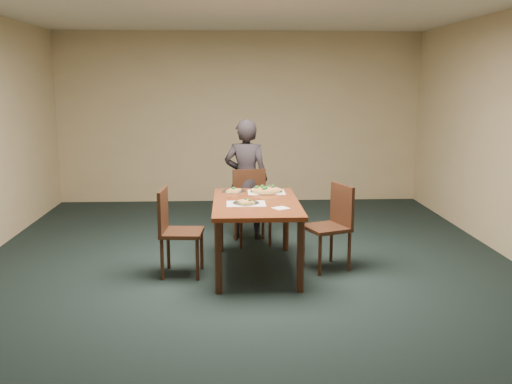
{
  "coord_description": "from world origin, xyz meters",
  "views": [
    {
      "loc": [
        -0.19,
        -5.51,
        1.99
      ],
      "look_at": [
        0.1,
        0.35,
        0.85
      ],
      "focal_mm": 40.0,
      "sensor_mm": 36.0,
      "label": 1
    }
  ],
  "objects_px": {
    "pizza_pan": "(266,190)",
    "slice_plate_near": "(246,202)",
    "chair_left": "(174,227)",
    "chair_right": "(333,221)",
    "diner": "(246,179)",
    "dining_table": "(256,210)",
    "chair_far": "(251,202)",
    "slice_plate_far": "(234,191)"
  },
  "relations": [
    {
      "from": "dining_table",
      "to": "slice_plate_far",
      "type": "xyz_separation_m",
      "value": [
        -0.23,
        0.53,
        0.1
      ]
    },
    {
      "from": "dining_table",
      "to": "chair_left",
      "type": "relative_size",
      "value": 1.65
    },
    {
      "from": "dining_table",
      "to": "chair_far",
      "type": "height_order",
      "value": "chair_far"
    },
    {
      "from": "dining_table",
      "to": "chair_left",
      "type": "bearing_deg",
      "value": -172.31
    },
    {
      "from": "diner",
      "to": "slice_plate_near",
      "type": "xyz_separation_m",
      "value": [
        -0.05,
        -1.4,
        -0.0
      ]
    },
    {
      "from": "chair_right",
      "to": "diner",
      "type": "height_order",
      "value": "diner"
    },
    {
      "from": "pizza_pan",
      "to": "slice_plate_near",
      "type": "height_order",
      "value": "pizza_pan"
    },
    {
      "from": "slice_plate_far",
      "to": "chair_far",
      "type": "bearing_deg",
      "value": 68.09
    },
    {
      "from": "chair_far",
      "to": "chair_right",
      "type": "height_order",
      "value": "same"
    },
    {
      "from": "chair_right",
      "to": "slice_plate_far",
      "type": "height_order",
      "value": "chair_right"
    },
    {
      "from": "chair_left",
      "to": "chair_right",
      "type": "relative_size",
      "value": 1.0
    },
    {
      "from": "slice_plate_far",
      "to": "slice_plate_near",
      "type": "bearing_deg",
      "value": -79.32
    },
    {
      "from": "chair_far",
      "to": "chair_left",
      "type": "bearing_deg",
      "value": -135.09
    },
    {
      "from": "chair_left",
      "to": "slice_plate_far",
      "type": "height_order",
      "value": "chair_left"
    },
    {
      "from": "slice_plate_near",
      "to": "dining_table",
      "type": "bearing_deg",
      "value": 47.5
    },
    {
      "from": "dining_table",
      "to": "slice_plate_near",
      "type": "bearing_deg",
      "value": -132.5
    },
    {
      "from": "chair_right",
      "to": "diner",
      "type": "bearing_deg",
      "value": -166.05
    },
    {
      "from": "dining_table",
      "to": "chair_far",
      "type": "bearing_deg",
      "value": 90.43
    },
    {
      "from": "dining_table",
      "to": "diner",
      "type": "relative_size",
      "value": 0.98
    },
    {
      "from": "chair_left",
      "to": "slice_plate_near",
      "type": "height_order",
      "value": "chair_left"
    },
    {
      "from": "pizza_pan",
      "to": "slice_plate_near",
      "type": "relative_size",
      "value": 1.33
    },
    {
      "from": "dining_table",
      "to": "slice_plate_near",
      "type": "distance_m",
      "value": 0.19
    },
    {
      "from": "chair_left",
      "to": "chair_right",
      "type": "distance_m",
      "value": 1.69
    },
    {
      "from": "chair_far",
      "to": "slice_plate_near",
      "type": "xyz_separation_m",
      "value": [
        -0.1,
        -1.2,
        0.25
      ]
    },
    {
      "from": "chair_right",
      "to": "slice_plate_far",
      "type": "xyz_separation_m",
      "value": [
        -1.06,
        0.5,
        0.25
      ]
    },
    {
      "from": "chair_far",
      "to": "slice_plate_near",
      "type": "bearing_deg",
      "value": -104.62
    },
    {
      "from": "chair_right",
      "to": "pizza_pan",
      "type": "bearing_deg",
      "value": -146.0
    },
    {
      "from": "chair_far",
      "to": "slice_plate_far",
      "type": "bearing_deg",
      "value": -121.78
    },
    {
      "from": "chair_left",
      "to": "pizza_pan",
      "type": "bearing_deg",
      "value": -53.89
    },
    {
      "from": "pizza_pan",
      "to": "slice_plate_near",
      "type": "bearing_deg",
      "value": -111.91
    },
    {
      "from": "dining_table",
      "to": "chair_right",
      "type": "height_order",
      "value": "chair_right"
    },
    {
      "from": "chair_far",
      "to": "diner",
      "type": "xyz_separation_m",
      "value": [
        -0.05,
        0.2,
        0.25
      ]
    },
    {
      "from": "dining_table",
      "to": "slice_plate_far",
      "type": "distance_m",
      "value": 0.59
    },
    {
      "from": "chair_right",
      "to": "pizza_pan",
      "type": "distance_m",
      "value": 0.87
    },
    {
      "from": "chair_far",
      "to": "diner",
      "type": "relative_size",
      "value": 0.59
    },
    {
      "from": "slice_plate_near",
      "to": "slice_plate_far",
      "type": "relative_size",
      "value": 1.0
    },
    {
      "from": "diner",
      "to": "slice_plate_near",
      "type": "relative_size",
      "value": 5.48
    },
    {
      "from": "chair_far",
      "to": "chair_right",
      "type": "distance_m",
      "value": 1.35
    },
    {
      "from": "chair_left",
      "to": "chair_far",
      "type": "bearing_deg",
      "value": -30.85
    },
    {
      "from": "slice_plate_near",
      "to": "pizza_pan",
      "type": "bearing_deg",
      "value": 68.09
    },
    {
      "from": "chair_far",
      "to": "chair_left",
      "type": "distance_m",
      "value": 1.47
    },
    {
      "from": "dining_table",
      "to": "pizza_pan",
      "type": "bearing_deg",
      "value": 74.31
    }
  ]
}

